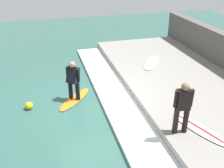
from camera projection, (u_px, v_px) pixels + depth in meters
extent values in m
plane|color=#2D564C|center=(91.00, 104.00, 9.30)|extent=(28.00, 28.00, 0.00)
cube|color=gray|center=(186.00, 87.00, 10.09)|extent=(4.40, 11.64, 0.36)
cube|color=white|center=(116.00, 99.00, 9.49)|extent=(1.17, 11.06, 0.13)
ellipsoid|color=orange|center=(75.00, 99.00, 9.56)|extent=(1.52, 1.70, 0.06)
cylinder|color=black|center=(78.00, 91.00, 9.35)|extent=(0.16, 0.16, 0.64)
cylinder|color=black|center=(71.00, 90.00, 9.46)|extent=(0.16, 0.16, 0.64)
cube|color=black|center=(73.00, 75.00, 9.13)|extent=(0.56, 0.57, 0.63)
sphere|color=#846047|center=(72.00, 65.00, 8.95)|extent=(0.22, 0.22, 0.22)
cylinder|color=black|center=(78.00, 75.00, 9.04)|extent=(0.11, 0.19, 0.53)
cylinder|color=black|center=(68.00, 73.00, 9.20)|extent=(0.11, 0.19, 0.53)
cylinder|color=black|center=(186.00, 120.00, 7.12)|extent=(0.15, 0.15, 0.76)
cylinder|color=black|center=(176.00, 121.00, 7.09)|extent=(0.15, 0.15, 0.76)
cube|color=black|center=(184.00, 100.00, 6.81)|extent=(0.39, 0.29, 0.57)
sphere|color=#846047|center=(185.00, 87.00, 6.64)|extent=(0.21, 0.21, 0.21)
cylinder|color=black|center=(191.00, 98.00, 6.82)|extent=(0.11, 0.12, 0.50)
cylinder|color=black|center=(176.00, 99.00, 6.77)|extent=(0.11, 0.12, 0.50)
ellipsoid|color=silver|center=(200.00, 129.00, 7.35)|extent=(1.07, 1.94, 0.06)
ellipsoid|color=#B21E1E|center=(200.00, 128.00, 7.33)|extent=(0.66, 1.67, 0.01)
ellipsoid|color=beige|center=(152.00, 63.00, 11.78)|extent=(1.56, 1.86, 0.06)
sphere|color=yellow|center=(29.00, 106.00, 8.96)|extent=(0.27, 0.27, 0.27)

